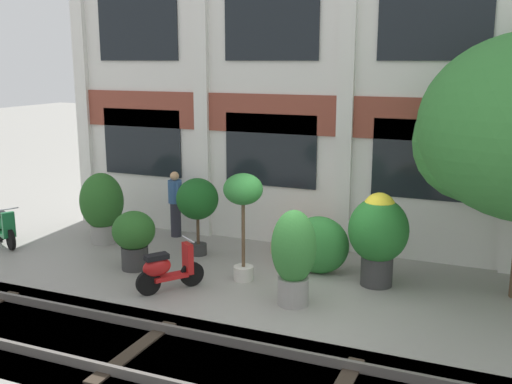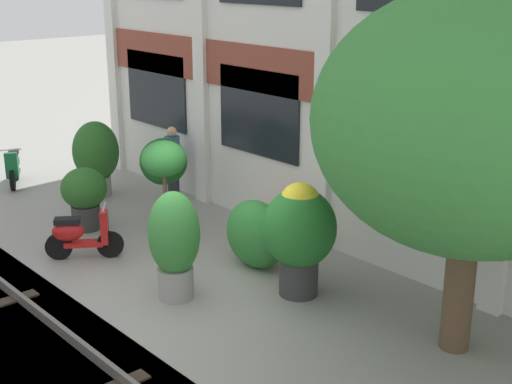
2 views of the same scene
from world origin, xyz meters
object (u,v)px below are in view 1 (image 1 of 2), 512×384
Objects in this scene: potted_plant_low_pan at (243,199)px; topiary_hedge at (319,245)px; potted_plant_fluted_column at (378,232)px; scooter_second_parked at (3,227)px; potted_plant_glazed_jar at (293,251)px; potted_plant_ribbed_drum at (102,204)px; potted_plant_square_trough at (296,243)px; scooter_near_curb at (167,269)px; potted_plant_stone_basin at (134,236)px; resident_by_doorway at (175,202)px; potted_plant_terracotta_small at (197,201)px.

potted_plant_low_pan is 1.77× the size of topiary_hedge.
scooter_second_parked is at bearing -174.39° from potted_plant_fluted_column.
potted_plant_glazed_jar is 1.39× the size of scooter_second_parked.
topiary_hedge is (1.27, 0.97, -1.06)m from potted_plant_low_pan.
potted_plant_glazed_jar is 1.03× the size of potted_plant_ribbed_drum.
potted_plant_ribbed_drum reaches higher than topiary_hedge.
potted_plant_square_trough is at bearing 76.82° from potted_plant_low_pan.
potted_plant_glazed_jar reaches higher than scooter_second_parked.
scooter_near_curb is at bearing -152.36° from potted_plant_fluted_column.
potted_plant_fluted_column is 0.85× the size of potted_plant_low_pan.
potted_plant_stone_basin is at bearing -141.90° from potted_plant_square_trough.
topiary_hedge is (3.65, 1.27, -0.12)m from potted_plant_stone_basin.
resident_by_doorway is 4.24m from topiary_hedge.
potted_plant_terracotta_small reaches higher than topiary_hedge.
potted_plant_terracotta_small is 1.49× the size of scooter_near_curb.
potted_plant_fluted_column reaches higher than scooter_second_parked.
potted_plant_ribbed_drum is (-4.59, -0.94, 0.68)m from potted_plant_square_trough.
potted_plant_square_trough is 0.52× the size of potted_plant_low_pan.
potted_plant_fluted_column is (1.19, 1.54, 0.09)m from potted_plant_glazed_jar.
scooter_near_curb is 0.96× the size of topiary_hedge.
potted_plant_ribbed_drum is at bearing -168.42° from potted_plant_square_trough.
potted_plant_glazed_jar is at bearing -7.14° from potted_plant_stone_basin.
topiary_hedge is at bearing 91.62° from potted_plant_glazed_jar.
resident_by_doorway is at bearing 176.43° from potted_plant_square_trough.
potted_plant_fluted_column is 4.11m from scooter_near_curb.
potted_plant_fluted_column is (4.11, -0.29, -0.16)m from potted_plant_terracotta_small.
potted_plant_low_pan is at bearing -9.33° from scooter_near_curb.
potted_plant_glazed_jar is 3.73m from potted_plant_stone_basin.
potted_plant_ribbed_drum is 0.79× the size of potted_plant_low_pan.
topiary_hedge is at bearing -48.98° from potted_plant_square_trough.
potted_plant_fluted_column is 1.12× the size of resident_by_doorway.
potted_plant_terracotta_small is at bearing 147.98° from potted_plant_glazed_jar.
resident_by_doorway reaches higher than scooter_second_parked.
scooter_second_parked is at bearing -163.33° from potted_plant_square_trough.
potted_plant_fluted_column reaches higher than topiary_hedge.
potted_plant_terracotta_small reaches higher than potted_plant_ribbed_drum.
potted_plant_glazed_jar is at bearing -88.38° from topiary_hedge.
potted_plant_glazed_jar is 1.06× the size of resident_by_doorway.
potted_plant_low_pan reaches higher than scooter_near_curb.
potted_plant_stone_basin is (-2.82, -2.21, 0.46)m from potted_plant_square_trough.
potted_plant_stone_basin is at bearing -172.86° from potted_plant_low_pan.
scooter_second_parked is (-4.63, -1.15, -0.81)m from potted_plant_terracotta_small.
potted_plant_low_pan reaches higher than potted_plant_fluted_column.
potted_plant_stone_basin is (-3.69, 0.46, -0.27)m from potted_plant_glazed_jar.
resident_by_doorway is (-1.71, 3.23, 0.45)m from scooter_near_curb.
potted_plant_terracotta_small is 2.56m from potted_plant_ribbed_drum.
resident_by_doorway is (-4.12, 2.88, -0.11)m from potted_plant_glazed_jar.
topiary_hedge is at bearing 116.64° from resident_by_doorway.
topiary_hedge is at bearing -1.89° from potted_plant_terracotta_small.
scooter_near_curb is (-2.41, -0.35, -0.56)m from potted_plant_glazed_jar.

